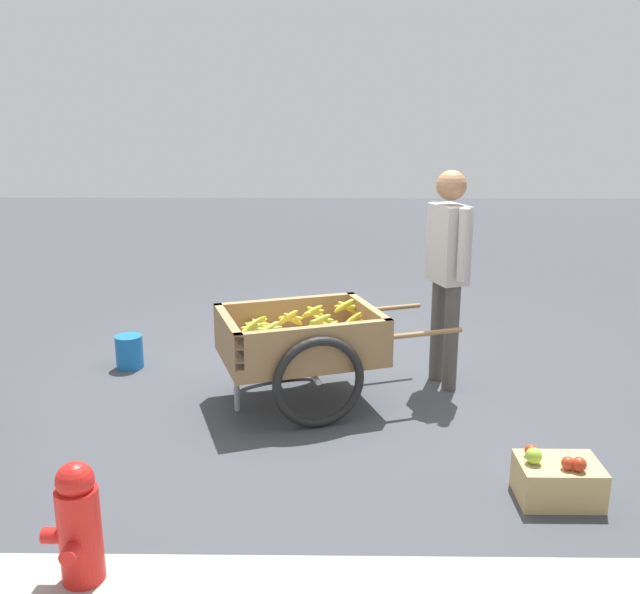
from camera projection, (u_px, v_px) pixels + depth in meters
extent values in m
plane|color=#3D3F44|center=(332.00, 387.00, 5.41)|extent=(24.00, 24.00, 0.00)
cube|color=#937047|center=(300.00, 350.00, 5.03)|extent=(1.30, 1.11, 0.10)
cube|color=#937047|center=(228.00, 335.00, 4.83)|extent=(0.31, 0.78, 0.24)
cube|color=#937047|center=(368.00, 321.00, 5.14)|extent=(0.31, 0.78, 0.24)
cube|color=#937047|center=(316.00, 344.00, 4.65)|extent=(1.06, 0.41, 0.24)
cube|color=#937047|center=(286.00, 314.00, 5.33)|extent=(1.06, 0.41, 0.24)
torus|color=black|center=(319.00, 383.00, 4.65)|extent=(0.63, 0.26, 0.64)
torus|color=black|center=(285.00, 342.00, 5.46)|extent=(0.63, 0.26, 0.64)
cylinder|color=#9E9EA8|center=(300.00, 361.00, 5.05)|extent=(0.32, 0.85, 0.04)
cylinder|color=#937047|center=(426.00, 333.00, 4.92)|extent=(0.53, 0.21, 0.04)
cylinder|color=#937047|center=(388.00, 308.00, 5.55)|extent=(0.53, 0.21, 0.04)
cylinder|color=#9E9EA8|center=(237.00, 387.00, 4.95)|extent=(0.04, 0.04, 0.35)
ellipsoid|color=gold|center=(356.00, 324.00, 5.09)|extent=(0.17, 0.13, 0.14)
ellipsoid|color=gold|center=(355.00, 323.00, 5.08)|extent=(0.17, 0.15, 0.10)
ellipsoid|color=gold|center=(354.00, 322.00, 5.07)|extent=(0.17, 0.15, 0.05)
ellipsoid|color=gold|center=(353.00, 321.00, 5.06)|extent=(0.16, 0.16, 0.11)
ellipsoid|color=gold|center=(352.00, 320.00, 5.05)|extent=(0.18, 0.08, 0.15)
ellipsoid|color=gold|center=(324.00, 322.00, 5.10)|extent=(0.18, 0.06, 0.14)
ellipsoid|color=gold|center=(322.00, 321.00, 5.09)|extent=(0.19, 0.09, 0.05)
ellipsoid|color=gold|center=(320.00, 320.00, 5.08)|extent=(0.18, 0.06, 0.13)
ellipsoid|color=gold|center=(273.00, 332.00, 4.87)|extent=(0.18, 0.05, 0.13)
ellipsoid|color=gold|center=(272.00, 331.00, 4.86)|extent=(0.19, 0.11, 0.08)
ellipsoid|color=gold|center=(270.00, 330.00, 4.85)|extent=(0.19, 0.06, 0.09)
ellipsoid|color=gold|center=(268.00, 329.00, 4.84)|extent=(0.18, 0.13, 0.13)
ellipsoid|color=gold|center=(348.00, 308.00, 5.29)|extent=(0.18, 0.05, 0.13)
ellipsoid|color=gold|center=(346.00, 307.00, 5.27)|extent=(0.18, 0.05, 0.05)
ellipsoid|color=gold|center=(344.00, 306.00, 5.26)|extent=(0.18, 0.11, 0.13)
ellipsoid|color=gold|center=(345.00, 343.00, 4.85)|extent=(0.18, 0.06, 0.13)
ellipsoid|color=gold|center=(343.00, 342.00, 4.84)|extent=(0.18, 0.06, 0.05)
ellipsoid|color=gold|center=(340.00, 341.00, 4.82)|extent=(0.17, 0.11, 0.15)
ellipsoid|color=gold|center=(333.00, 330.00, 4.93)|extent=(0.17, 0.07, 0.15)
ellipsoid|color=gold|center=(330.00, 329.00, 4.92)|extent=(0.18, 0.13, 0.05)
ellipsoid|color=gold|center=(328.00, 328.00, 4.90)|extent=(0.18, 0.13, 0.13)
ellipsoid|color=gold|center=(293.00, 319.00, 5.16)|extent=(0.17, 0.13, 0.15)
ellipsoid|color=gold|center=(290.00, 318.00, 5.15)|extent=(0.18, 0.05, 0.05)
ellipsoid|color=gold|center=(288.00, 318.00, 5.13)|extent=(0.18, 0.07, 0.14)
ellipsoid|color=gold|center=(286.00, 347.00, 4.80)|extent=(0.17, 0.13, 0.14)
ellipsoid|color=gold|center=(285.00, 346.00, 4.79)|extent=(0.19, 0.09, 0.10)
ellipsoid|color=gold|center=(283.00, 345.00, 4.78)|extent=(0.19, 0.11, 0.05)
ellipsoid|color=gold|center=(282.00, 344.00, 4.76)|extent=(0.19, 0.09, 0.09)
ellipsoid|color=gold|center=(280.00, 344.00, 4.75)|extent=(0.17, 0.08, 0.15)
ellipsoid|color=gold|center=(262.00, 327.00, 5.19)|extent=(0.17, 0.05, 0.15)
ellipsoid|color=gold|center=(260.00, 326.00, 5.18)|extent=(0.19, 0.06, 0.09)
ellipsoid|color=gold|center=(259.00, 325.00, 5.16)|extent=(0.18, 0.05, 0.05)
ellipsoid|color=gold|center=(257.00, 324.00, 5.15)|extent=(0.18, 0.14, 0.10)
ellipsoid|color=gold|center=(256.00, 323.00, 5.14)|extent=(0.18, 0.05, 0.14)
ellipsoid|color=gold|center=(317.00, 313.00, 5.24)|extent=(0.18, 0.07, 0.14)
ellipsoid|color=gold|center=(314.00, 312.00, 5.22)|extent=(0.18, 0.14, 0.05)
ellipsoid|color=gold|center=(312.00, 312.00, 5.21)|extent=(0.19, 0.08, 0.13)
ellipsoid|color=gold|center=(256.00, 330.00, 4.79)|extent=(0.18, 0.07, 0.15)
ellipsoid|color=gold|center=(253.00, 329.00, 4.77)|extent=(0.19, 0.10, 0.08)
ellipsoid|color=gold|center=(252.00, 328.00, 4.76)|extent=(0.16, 0.16, 0.08)
ellipsoid|color=gold|center=(249.00, 328.00, 4.75)|extent=(0.17, 0.13, 0.14)
cylinder|color=#4C4742|center=(451.00, 338.00, 5.27)|extent=(0.11, 0.11, 0.82)
cylinder|color=#4C4742|center=(438.00, 330.00, 5.47)|extent=(0.11, 0.11, 0.82)
cube|color=#B7B2AD|center=(449.00, 244.00, 5.19)|extent=(0.30, 0.39, 0.58)
sphere|color=#9E704C|center=(451.00, 185.00, 5.08)|extent=(0.22, 0.22, 0.22)
cylinder|color=#B7B2AD|center=(463.00, 245.00, 4.98)|extent=(0.08, 0.09, 0.52)
cylinder|color=#B7B2AD|center=(435.00, 235.00, 5.38)|extent=(0.08, 0.17, 0.53)
cylinder|color=red|center=(82.00, 547.00, 2.97)|extent=(0.18, 0.18, 0.55)
sphere|color=red|center=(75.00, 480.00, 2.89)|extent=(0.16, 0.16, 0.16)
cylinder|color=red|center=(55.00, 535.00, 2.96)|extent=(0.10, 0.07, 0.07)
cylinder|color=red|center=(71.00, 552.00, 2.85)|extent=(0.07, 0.10, 0.07)
cylinder|color=#1966B2|center=(129.00, 352.00, 5.79)|extent=(0.22, 0.22, 0.27)
cube|color=tan|center=(558.00, 481.00, 3.83)|extent=(0.44, 0.32, 0.22)
sphere|color=#B23319|center=(531.00, 451.00, 3.86)|extent=(0.07, 0.07, 0.07)
sphere|color=#99BF33|center=(534.00, 456.00, 3.78)|extent=(0.09, 0.09, 0.09)
sphere|color=#B23319|center=(568.00, 463.00, 3.72)|extent=(0.07, 0.07, 0.07)
sphere|color=#B23319|center=(579.00, 464.00, 3.70)|extent=(0.08, 0.08, 0.08)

